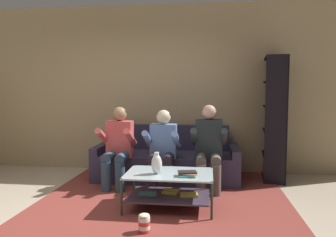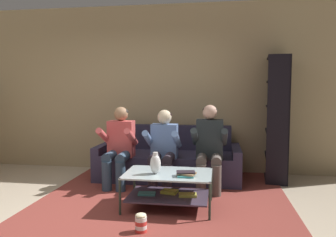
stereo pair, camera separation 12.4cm
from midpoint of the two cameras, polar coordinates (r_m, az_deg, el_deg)
The scene contains 12 objects.
ground at distance 3.81m, azimuth -14.44°, elevation -17.05°, with size 16.80×16.80×0.00m, color #C3B298.
back_partition at distance 5.90m, azimuth -5.92°, elevation 5.19°, with size 8.40×0.12×2.90m, color tan.
couch at distance 5.33m, azimuth -0.81°, elevation -7.45°, with size 2.25×0.92×0.83m.
person_seated_left at distance 4.88m, azimuth -9.43°, elevation -4.34°, with size 0.50×0.58×1.17m.
person_seated_middle at distance 4.74m, azimuth -1.72°, elevation -4.78°, with size 0.50×0.58×1.13m.
person_seated_right at distance 4.68m, azimuth 6.34°, elevation -4.47°, with size 0.50×0.58×1.21m.
coffee_table at distance 4.01m, azimuth -0.64°, elevation -11.49°, with size 1.04×0.68×0.43m.
area_rug at distance 4.62m, azimuth -0.96°, elevation -12.87°, with size 3.19×3.29×0.01m.
vase at distance 3.90m, azimuth -2.91°, elevation -7.88°, with size 0.13×0.13×0.26m.
book_stack at distance 3.82m, azimuth 2.47°, elevation -9.60°, with size 0.24×0.20×0.06m.
bookshelf at distance 5.56m, azimuth 17.71°, elevation -1.39°, with size 0.42×0.90×1.94m.
popcorn_tub at distance 3.43m, azimuth -5.26°, elevation -17.71°, with size 0.12×0.12×0.20m.
Camera 1 is at (1.26, -3.29, 1.41)m, focal length 35.00 mm.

